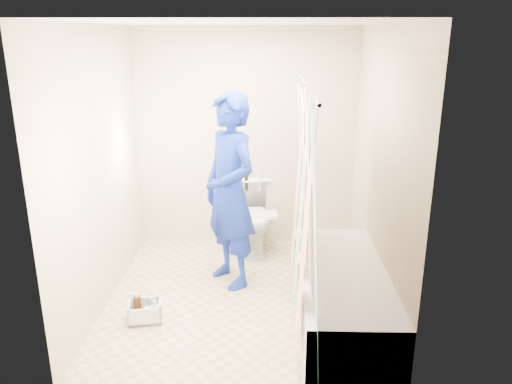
{
  "coord_description": "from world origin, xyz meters",
  "views": [
    {
      "loc": [
        0.25,
        -4.08,
        2.32
      ],
      "look_at": [
        0.13,
        0.44,
        0.88
      ],
      "focal_mm": 35.0,
      "sensor_mm": 36.0,
      "label": 1
    }
  ],
  "objects_px": {
    "toilet": "(255,217)",
    "cleaning_caddy": "(146,312)",
    "bathtub": "(341,295)",
    "plumber": "(230,192)"
  },
  "relations": [
    {
      "from": "toilet",
      "to": "cleaning_caddy",
      "type": "distance_m",
      "value": 1.74
    },
    {
      "from": "toilet",
      "to": "cleaning_caddy",
      "type": "xyz_separation_m",
      "value": [
        -0.87,
        -1.48,
        -0.31
      ]
    },
    {
      "from": "bathtub",
      "to": "cleaning_caddy",
      "type": "xyz_separation_m",
      "value": [
        -1.63,
        0.02,
        -0.19
      ]
    },
    {
      "from": "toilet",
      "to": "cleaning_caddy",
      "type": "bearing_deg",
      "value": -124.27
    },
    {
      "from": "cleaning_caddy",
      "to": "plumber",
      "type": "bearing_deg",
      "value": 36.23
    },
    {
      "from": "toilet",
      "to": "plumber",
      "type": "bearing_deg",
      "value": -108.99
    },
    {
      "from": "toilet",
      "to": "plumber",
      "type": "height_order",
      "value": "plumber"
    },
    {
      "from": "bathtub",
      "to": "cleaning_caddy",
      "type": "distance_m",
      "value": 1.64
    },
    {
      "from": "plumber",
      "to": "cleaning_caddy",
      "type": "distance_m",
      "value": 1.3
    },
    {
      "from": "cleaning_caddy",
      "to": "bathtub",
      "type": "bearing_deg",
      "value": -11.78
    }
  ]
}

